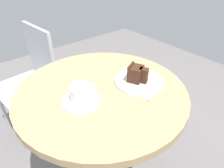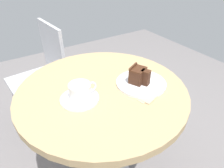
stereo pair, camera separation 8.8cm
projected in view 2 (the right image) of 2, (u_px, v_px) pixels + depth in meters
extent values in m
cylinder|color=tan|center=(102.00, 91.00, 0.94)|extent=(0.79, 0.79, 0.03)
cylinder|color=silver|center=(104.00, 142.00, 1.14)|extent=(0.07, 0.07, 0.68)
cylinder|color=white|center=(80.00, 99.00, 0.86)|extent=(0.17, 0.17, 0.01)
cylinder|color=white|center=(80.00, 91.00, 0.84)|extent=(0.09, 0.09, 0.06)
cylinder|color=beige|center=(79.00, 85.00, 0.82)|extent=(0.08, 0.08, 0.00)
torus|color=white|center=(91.00, 87.00, 0.87)|extent=(0.05, 0.01, 0.05)
cube|color=silver|center=(87.00, 93.00, 0.88)|extent=(0.03, 0.08, 0.00)
ellipsoid|color=silver|center=(94.00, 97.00, 0.86)|extent=(0.02, 0.02, 0.00)
cylinder|color=white|center=(141.00, 83.00, 0.95)|extent=(0.24, 0.24, 0.01)
cube|color=#422619|center=(137.00, 79.00, 0.94)|extent=(0.09, 0.09, 0.03)
cube|color=#422619|center=(145.00, 81.00, 0.93)|extent=(0.05, 0.05, 0.03)
cube|color=#422314|center=(138.00, 76.00, 0.93)|extent=(0.09, 0.09, 0.01)
cube|color=#422314|center=(145.00, 78.00, 0.92)|extent=(0.05, 0.05, 0.01)
cube|color=#422619|center=(138.00, 73.00, 0.92)|extent=(0.09, 0.09, 0.03)
cube|color=#422619|center=(146.00, 75.00, 0.91)|extent=(0.05, 0.05, 0.03)
cube|color=#422314|center=(138.00, 69.00, 0.91)|extent=(0.09, 0.09, 0.01)
cube|color=#422314|center=(146.00, 71.00, 0.90)|extent=(0.05, 0.05, 0.01)
cube|color=#422314|center=(133.00, 73.00, 0.94)|extent=(0.07, 0.04, 0.08)
cube|color=silver|center=(145.00, 88.00, 0.90)|extent=(0.11, 0.05, 0.00)
cube|color=silver|center=(130.00, 90.00, 0.89)|extent=(0.04, 0.03, 0.00)
cube|color=tan|center=(142.00, 91.00, 0.91)|extent=(0.15, 0.15, 0.00)
cube|color=tan|center=(145.00, 92.00, 0.90)|extent=(0.15, 0.15, 0.00)
cylinder|color=#BCBCC1|center=(16.00, 102.00, 1.68)|extent=(0.02, 0.02, 0.41)
cylinder|color=#BCBCC1|center=(29.00, 123.00, 1.47)|extent=(0.02, 0.02, 0.41)
cylinder|color=#BCBCC1|center=(52.00, 88.00, 1.85)|extent=(0.02, 0.02, 0.41)
cylinder|color=#BCBCC1|center=(69.00, 106.00, 1.64)|extent=(0.02, 0.02, 0.41)
cube|color=#BCBCC1|center=(37.00, 82.00, 1.54)|extent=(0.42, 0.42, 0.02)
cube|color=#BCBCC1|center=(53.00, 50.00, 1.51)|extent=(0.06, 0.36, 0.41)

